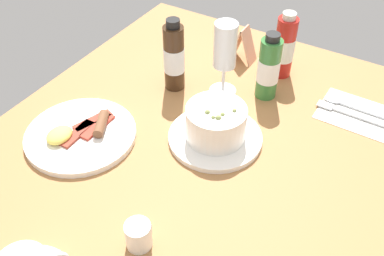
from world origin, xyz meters
TOP-DOWN VIEW (x-y plane):
  - ground_plane at (0.00, 0.00)cm, footprint 110.00×84.00cm
  - porridge_bowl at (7.70, -3.82)cm, footprint 20.17×20.17cm
  - cutlery_setting at (31.89, -26.97)cm, footprint 13.28×16.75cm
  - creamer_jug at (-21.79, -5.24)cm, footprint 4.74×5.23cm
  - wine_glass at (23.85, 2.90)cm, footprint 6.58×6.58cm
  - sauce_bottle_red at (37.82, -6.38)cm, footprint 5.11×5.11cm
  - sauce_bottle_brown at (19.45, 13.97)cm, footprint 4.97×4.97cm
  - sauce_bottle_green at (27.73, -6.63)cm, footprint 5.14×5.14cm
  - breakfast_plate at (-6.70, 21.47)cm, footprint 23.88×23.88cm
  - menu_card at (38.72, 4.91)cm, footprint 4.57×6.57cm

SIDE VIEW (x-z plane):
  - ground_plane at x=0.00cm, z-range -3.00..0.00cm
  - cutlery_setting at x=31.89cm, z-range -0.19..0.71cm
  - breakfast_plate at x=-6.70cm, z-range -0.92..2.78cm
  - creamer_jug at x=-21.79cm, z-range -0.18..5.51cm
  - porridge_bowl at x=7.70cm, z-range -0.55..8.62cm
  - menu_card at x=38.72cm, z-range -0.06..9.46cm
  - sauce_bottle_green at x=27.73cm, z-range -0.64..16.02cm
  - sauce_bottle_red at x=37.82cm, z-range -0.58..16.47cm
  - sauce_bottle_brown at x=19.45cm, z-range -0.72..17.51cm
  - wine_glass at x=23.85cm, z-range 2.72..21.04cm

